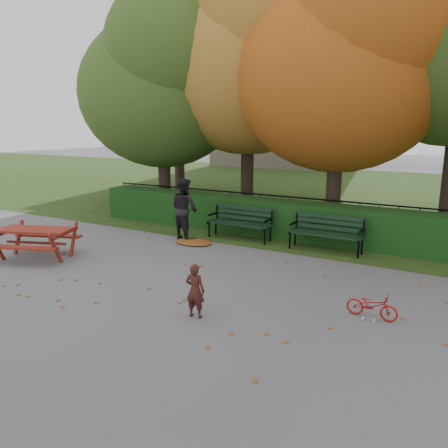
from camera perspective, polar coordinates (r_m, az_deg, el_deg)
The scene contains 17 objects.
ground at distance 8.37m, azimuth -1.84°, elevation -8.55°, with size 90.00×90.00×0.00m, color slate.
grass_strip at distance 21.24m, azimuth 18.54°, elevation 3.82°, with size 90.00×90.00×0.00m, color #203413.
building_left at distance 35.44m, azimuth 8.53°, elevation 19.77°, with size 10.00×7.00×15.00m, color #BBAD93.
hedge at distance 12.13m, azimuth 9.42°, elevation 0.46°, with size 13.00×0.90×1.00m, color black.
iron_fence at distance 12.86m, azimuth 10.70°, elevation 1.27°, with size 14.00×0.04×1.02m.
tree_a at distance 15.42m, azimuth -7.72°, elevation 18.11°, with size 5.88×5.60×7.48m.
tree_b at distance 15.08m, azimuth 4.06°, elevation 21.69°, with size 6.72×6.40×8.79m.
tree_c at distance 13.13m, azimuth 16.19°, elevation 20.06°, with size 6.30×6.00×8.00m.
tree_f at distance 19.63m, azimuth -5.68°, elevation 20.40°, with size 6.93×6.60×9.19m.
bench_left at distance 11.93m, azimuth 2.21°, elevation 0.52°, with size 1.80×0.57×0.88m.
bench_right at distance 11.04m, azimuth 13.29°, elevation -0.81°, with size 1.80×0.57×0.88m.
picnic_table at distance 11.05m, azimuth -23.41°, elevation -1.36°, with size 2.02×1.84×0.80m.
leaf_pile at distance 11.57m, azimuth -4.02°, elevation -2.35°, with size 1.05×0.73×0.07m, color brown.
leaf_scatter at distance 8.60m, azimuth -0.78°, elevation -7.89°, with size 9.00×5.70×0.01m, color brown, non-canonical shape.
child at distance 7.09m, azimuth -3.80°, elevation -8.68°, with size 0.33×0.22×0.90m, color #3E1A13.
adult at distance 11.87m, azimuth -5.23°, elevation 2.00°, with size 0.82×0.64×1.68m, color black.
bicycle at distance 7.51m, azimuth 18.76°, elevation -10.04°, with size 0.28×0.81×0.43m, color #A7110F.
Camera 1 is at (4.13, -6.62, 3.02)m, focal length 35.00 mm.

